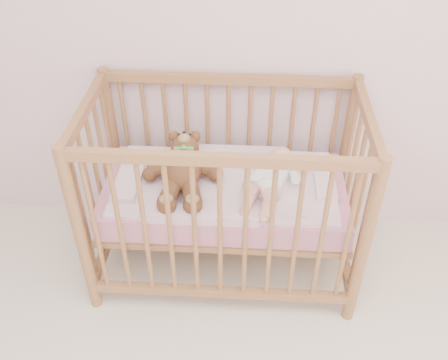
# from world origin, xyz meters

# --- Properties ---
(crib) EXTENTS (1.36, 0.76, 1.00)m
(crib) POSITION_xyz_m (-0.05, 1.60, 0.50)
(crib) COLOR #A16544
(crib) RESTS_ON floor
(mattress) EXTENTS (1.22, 0.62, 0.13)m
(mattress) POSITION_xyz_m (-0.05, 1.60, 0.49)
(mattress) COLOR pink
(mattress) RESTS_ON crib
(blanket) EXTENTS (1.10, 0.58, 0.06)m
(blanket) POSITION_xyz_m (-0.05, 1.60, 0.56)
(blanket) COLOR #DD98B5
(blanket) RESTS_ON mattress
(baby) EXTENTS (0.42, 0.61, 0.13)m
(baby) POSITION_xyz_m (0.18, 1.58, 0.64)
(baby) COLOR white
(baby) RESTS_ON blanket
(teddy_bear) EXTENTS (0.45, 0.61, 0.16)m
(teddy_bear) POSITION_xyz_m (-0.25, 1.58, 0.65)
(teddy_bear) COLOR brown
(teddy_bear) RESTS_ON blanket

